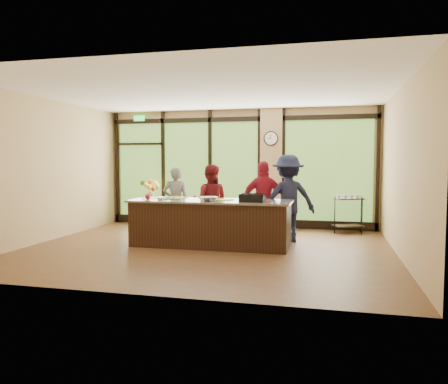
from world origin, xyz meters
The scene contains 25 objects.
floor centered at (0.00, 0.00, 0.00)m, with size 7.00×7.00×0.00m, color #54341D.
ceiling centered at (0.00, 0.00, 3.00)m, with size 7.00×7.00×0.00m, color white.
back_wall centered at (0.00, 3.00, 1.50)m, with size 7.00×7.00×0.00m, color tan.
left_wall centered at (-3.50, 0.00, 1.50)m, with size 6.00×6.00×0.00m, color tan.
right_wall centered at (3.50, 0.00, 1.50)m, with size 6.00×6.00×0.00m, color tan.
window_wall centered at (0.16, 2.95, 1.39)m, with size 6.90×0.12×3.00m.
island_base centered at (0.00, 0.30, 0.44)m, with size 3.10×1.00×0.88m, color black.
countertop centered at (0.00, 0.30, 0.90)m, with size 3.20×1.10×0.04m, color gray.
wall_clock centered at (0.85, 2.87, 2.25)m, with size 0.36×0.04×0.36m.
cook_left centered at (-1.04, 1.13, 0.78)m, with size 0.57×0.37×1.56m, color slate.
cook_midleft centered at (-0.21, 1.04, 0.81)m, with size 0.78×0.61×1.62m, color maroon.
cook_midright centered at (0.97, 0.98, 0.85)m, with size 0.99×0.41×1.69m, color maroon.
cook_right centered at (1.45, 1.12, 0.91)m, with size 1.18×0.68×1.82m, color #171B33.
roasting_pan centered at (0.87, 0.11, 0.96)m, with size 0.46×0.36×0.08m, color black.
mixing_bowl centered at (0.03, 0.08, 0.96)m, with size 0.34×0.34×0.08m, color silver.
cutting_board_left centered at (-0.85, 0.36, 0.93)m, with size 0.40×0.30×0.01m, color #338D36.
cutting_board_center centered at (-0.86, 0.66, 0.93)m, with size 0.42×0.31×0.01m, color yellow.
cutting_board_right centered at (0.21, 0.34, 0.93)m, with size 0.41×0.31×0.01m, color yellow.
prep_bowl_near centered at (-0.96, 0.05, 0.94)m, with size 0.14×0.14×0.04m, color silver.
prep_bowl_mid centered at (0.12, -0.01, 0.94)m, with size 0.13×0.13×0.04m, color silver.
prep_bowl_far centered at (0.72, 0.75, 0.94)m, with size 0.13×0.13×0.03m, color silver.
red_ramekin centered at (-1.30, 0.19, 0.96)m, with size 0.10×0.10×0.08m, color maroon.
flower_stand centered at (-2.18, 2.35, 0.37)m, with size 0.37×0.37×0.73m, color black.
flower_vase centered at (-2.18, 2.35, 0.86)m, with size 0.24×0.24×0.25m, color #8B6E4C.
bar_cart centered at (2.72, 2.56, 0.55)m, with size 0.76×0.62×0.91m.
Camera 1 is at (2.30, -8.01, 1.70)m, focal length 35.00 mm.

